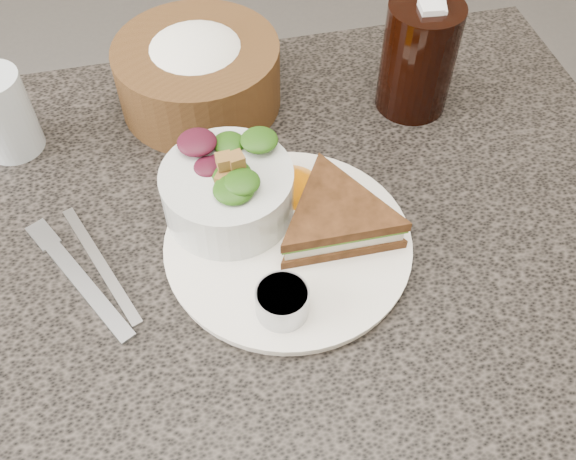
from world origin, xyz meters
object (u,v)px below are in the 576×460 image
(water_glass, at_px, (2,114))
(sandwich, at_px, (336,218))
(dinner_plate, at_px, (288,244))
(salad_bowl, at_px, (227,185))
(dressing_ramekin, at_px, (282,302))
(cola_glass, at_px, (419,54))
(dining_table, at_px, (250,387))
(bread_basket, at_px, (197,65))

(water_glass, bearing_deg, sandwich, -33.16)
(dinner_plate, bearing_deg, salad_bowl, 133.60)
(sandwich, distance_m, water_glass, 0.41)
(dinner_plate, xyz_separation_m, salad_bowl, (-0.05, 0.06, 0.05))
(dinner_plate, height_order, water_glass, water_glass)
(dinner_plate, relative_size, dressing_ramekin, 4.94)
(dressing_ramekin, distance_m, cola_glass, 0.37)
(dressing_ramekin, height_order, water_glass, water_glass)
(dining_table, bearing_deg, dressing_ramekin, -72.63)
(dining_table, relative_size, dinner_plate, 3.80)
(dining_table, bearing_deg, water_glass, 138.51)
(dinner_plate, distance_m, dressing_ramekin, 0.09)
(dining_table, height_order, bread_basket, bread_basket)
(salad_bowl, xyz_separation_m, water_glass, (-0.24, 0.17, -0.00))
(bread_basket, relative_size, cola_glass, 1.34)
(dining_table, xyz_separation_m, dinner_plate, (0.06, -0.02, 0.38))
(dining_table, xyz_separation_m, bread_basket, (0.00, 0.24, 0.43))
(water_glass, bearing_deg, dining_table, -41.49)
(cola_glass, bearing_deg, dressing_ramekin, -130.08)
(bread_basket, bearing_deg, dressing_ramekin, -84.67)
(bread_basket, distance_m, cola_glass, 0.27)
(salad_bowl, bearing_deg, water_glass, 144.33)
(dining_table, xyz_separation_m, sandwich, (0.11, -0.02, 0.41))
(salad_bowl, bearing_deg, dressing_ramekin, -78.35)
(sandwich, distance_m, bread_basket, 0.28)
(salad_bowl, bearing_deg, bread_basket, 90.88)
(dressing_ramekin, xyz_separation_m, cola_glass, (0.23, 0.28, 0.05))
(dining_table, distance_m, bread_basket, 0.50)
(sandwich, xyz_separation_m, water_glass, (-0.35, 0.23, 0.02))
(dinner_plate, xyz_separation_m, cola_glass, (0.21, 0.20, 0.07))
(sandwich, bearing_deg, salad_bowl, 153.84)
(cola_glass, xyz_separation_m, water_glass, (-0.50, 0.03, -0.02))
(dinner_plate, bearing_deg, sandwich, 2.32)
(bread_basket, xyz_separation_m, water_glass, (-0.24, -0.03, -0.01))
(dining_table, relative_size, cola_glass, 6.47)
(sandwich, bearing_deg, dinner_plate, -176.87)
(sandwich, distance_m, salad_bowl, 0.12)
(dinner_plate, height_order, sandwich, sandwich)
(dining_table, bearing_deg, cola_glass, 33.41)
(sandwich, relative_size, dressing_ramekin, 2.97)
(dinner_plate, bearing_deg, bread_basket, 102.37)
(sandwich, height_order, cola_glass, cola_glass)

